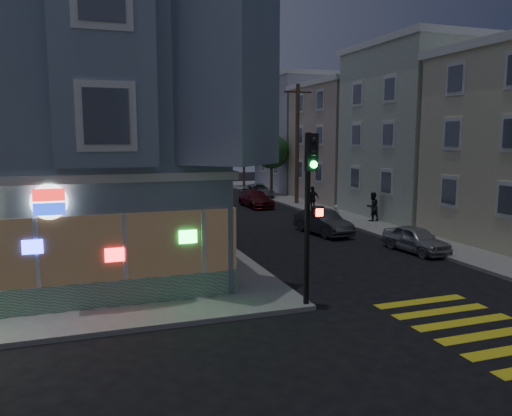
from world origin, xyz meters
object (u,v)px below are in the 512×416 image
street_tree_near (272,152)px  fire_hydrant (336,211)px  parked_car_b (323,222)px  parked_car_d (259,191)px  street_tree_far (244,150)px  pedestrian_b (313,199)px  utility_pole (297,142)px  pedestrian_a (372,207)px  parked_car_a (416,239)px  traffic_signal (310,190)px  parked_car_c (256,199)px

street_tree_near → fire_hydrant: (-0.90, -13.70, -3.33)m
parked_car_b → parked_car_d: parked_car_b is taller
street_tree_far → fire_hydrant: 21.97m
street_tree_near → pedestrian_b: street_tree_near is taller
parked_car_b → utility_pole: bearing=65.4°
street_tree_far → pedestrian_a: 23.32m
street_tree_far → parked_car_a: 30.67m
traffic_signal → fire_hydrant: bearing=67.9°
street_tree_near → pedestrian_b: (-0.90, -10.33, -2.92)m
parked_car_a → pedestrian_b: bearing=81.6°
utility_pole → parked_car_b: utility_pole is taller
parked_car_c → parked_car_d: 5.59m
pedestrian_b → traffic_signal: bearing=53.6°
parked_car_c → pedestrian_b: bearing=-60.0°
utility_pole → parked_car_d: 6.77m
parked_car_a → traffic_signal: traffic_signal is taller
parked_car_a → fire_hydrant: bearing=80.5°
pedestrian_a → street_tree_far: bearing=-96.6°
pedestrian_a → parked_car_c: bearing=-73.0°
parked_car_d → traffic_signal: bearing=-101.0°
street_tree_far → parked_car_c: bearing=-104.2°
traffic_signal → fire_hydrant: traffic_signal is taller
street_tree_far → parked_car_b: street_tree_far is taller
street_tree_far → traffic_signal: 37.04m
street_tree_far → parked_car_a: (-1.50, -30.45, -3.34)m
traffic_signal → parked_car_d: bearing=82.6°
pedestrian_a → parked_car_a: size_ratio=0.50×
parked_car_a → parked_car_c: (-2.04, 16.40, 0.02)m
parked_car_d → fire_hydrant: bearing=-82.1°
parked_car_a → parked_car_d: bearing=84.4°
pedestrian_a → parked_car_a: (-2.30, -7.32, -0.43)m
pedestrian_b → parked_car_b: size_ratio=0.43×
pedestrian_a → pedestrian_b: pedestrian_a is taller
street_tree_far → pedestrian_b: street_tree_far is taller
utility_pole → traffic_signal: bearing=-112.8°
street_tree_far → parked_car_a: street_tree_far is taller
pedestrian_a → pedestrian_b: bearing=-79.1°
parked_car_a → street_tree_far: bearing=81.6°
utility_pole → parked_car_c: size_ratio=2.14×
pedestrian_b → fire_hydrant: 3.40m
parked_car_a → parked_car_b: (-2.10, 5.20, 0.06)m
utility_pole → pedestrian_b: size_ratio=5.23×
utility_pole → parked_car_b: size_ratio=2.26×
street_tree_far → fire_hydrant: bearing=-92.4°
parked_car_b → parked_car_d: bearing=74.9°
pedestrian_b → parked_car_b: pedestrian_b is taller
parked_car_a → traffic_signal: size_ratio=0.67×
street_tree_near → traffic_signal: 29.37m
pedestrian_b → parked_car_c: (-2.64, 4.28, -0.40)m
parked_car_c → fire_hydrant: size_ratio=4.81×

